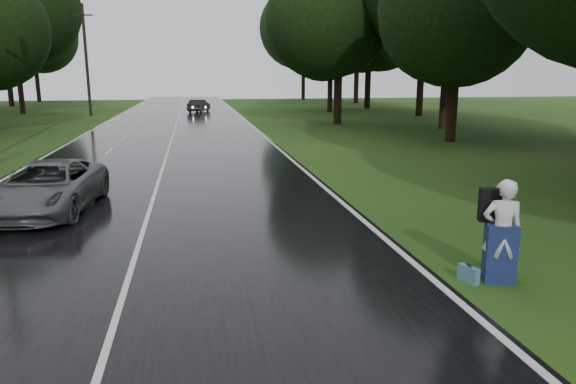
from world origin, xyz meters
name	(u,v)px	position (x,y,z in m)	size (l,w,h in m)	color
ground	(116,320)	(0.00, 0.00, 0.00)	(160.00, 160.00, 0.00)	#294A15
road	(169,150)	(0.00, 20.00, 0.02)	(12.00, 140.00, 0.04)	black
lane_center	(169,149)	(0.00, 20.00, 0.04)	(0.12, 140.00, 0.01)	silver
grey_car	(48,187)	(-2.83, 7.42, 0.76)	(2.38, 5.17, 1.44)	#565A5C
far_car	(199,106)	(2.00, 48.93, 0.70)	(1.39, 3.98, 1.31)	black
hitchhiker	(501,235)	(7.03, 0.41, 0.94)	(0.85, 0.81, 2.02)	silver
suitcase	(468,274)	(6.46, 0.46, 0.16)	(0.13, 0.45, 0.32)	teal
utility_pole_far	(91,116)	(-8.50, 45.76, 0.00)	(1.80, 0.28, 10.46)	black
tree_left_f	(23,114)	(-15.92, 49.99, 0.00)	(11.65, 11.65, 18.20)	black
tree_right_d	(450,142)	(16.46, 20.71, 0.00)	(8.19, 8.19, 12.80)	black
tree_right_e	(337,124)	(12.90, 33.05, 0.00)	(8.92, 8.92, 13.94)	black
tree_right_f	(330,112)	(15.86, 46.74, 0.00)	(8.40, 8.40, 13.12)	black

